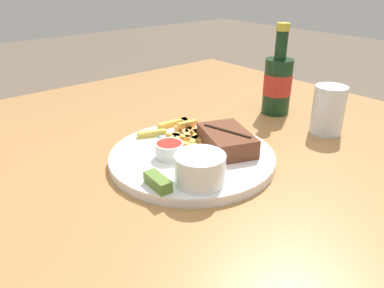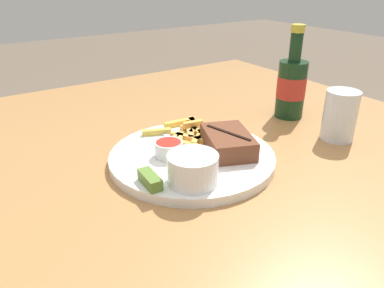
# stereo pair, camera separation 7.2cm
# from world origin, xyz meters

# --- Properties ---
(dining_table) EXTENTS (1.30, 1.31, 0.73)m
(dining_table) POSITION_xyz_m (0.00, 0.00, 0.66)
(dining_table) COLOR #A87542
(dining_table) RESTS_ON ground_plane
(dinner_plate) EXTENTS (0.32, 0.32, 0.02)m
(dinner_plate) POSITION_xyz_m (0.00, 0.00, 0.74)
(dinner_plate) COLOR white
(dinner_plate) RESTS_ON dining_table
(steak_portion) EXTENTS (0.15, 0.12, 0.04)m
(steak_portion) POSITION_xyz_m (0.03, 0.07, 0.77)
(steak_portion) COLOR brown
(steak_portion) RESTS_ON dinner_plate
(fries_pile) EXTENTS (0.14, 0.14, 0.02)m
(fries_pile) POSITION_xyz_m (-0.08, 0.04, 0.76)
(fries_pile) COLOR gold
(fries_pile) RESTS_ON dinner_plate
(coleslaw_cup) EXTENTS (0.09, 0.09, 0.05)m
(coleslaw_cup) POSITION_xyz_m (0.09, -0.06, 0.78)
(coleslaw_cup) COLOR white
(coleslaw_cup) RESTS_ON dinner_plate
(dipping_sauce_cup) EXTENTS (0.05, 0.05, 0.03)m
(dipping_sauce_cup) POSITION_xyz_m (-0.01, -0.04, 0.77)
(dipping_sauce_cup) COLOR silver
(dipping_sauce_cup) RESTS_ON dinner_plate
(pickle_spear) EXTENTS (0.06, 0.03, 0.02)m
(pickle_spear) POSITION_xyz_m (0.06, -0.12, 0.76)
(pickle_spear) COLOR #567A2D
(pickle_spear) RESTS_ON dinner_plate
(fork_utensil) EXTENTS (0.13, 0.02, 0.00)m
(fork_utensil) POSITION_xyz_m (-0.09, -0.00, 0.75)
(fork_utensil) COLOR #B7B7BC
(fork_utensil) RESTS_ON dinner_plate
(beer_bottle) EXTENTS (0.07, 0.07, 0.23)m
(beer_bottle) POSITION_xyz_m (-0.07, 0.34, 0.81)
(beer_bottle) COLOR #143319
(beer_bottle) RESTS_ON dining_table
(drinking_glass) EXTENTS (0.07, 0.07, 0.11)m
(drinking_glass) POSITION_xyz_m (0.09, 0.33, 0.79)
(drinking_glass) COLOR silver
(drinking_glass) RESTS_ON dining_table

